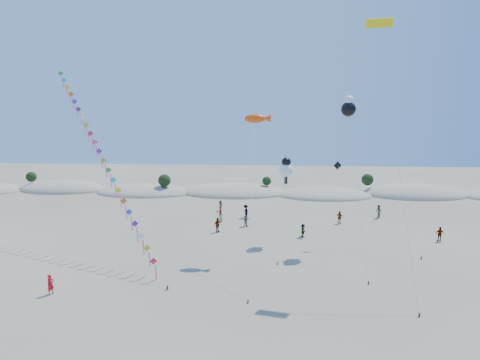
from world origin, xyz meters
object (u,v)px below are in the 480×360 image
(parafoil_kite, at_px, (380,28))
(flyer_foreground, at_px, (51,284))
(fish_kite, at_px, (258,119))
(kite_train, at_px, (100,153))

(parafoil_kite, bearing_deg, flyer_foreground, -163.45)
(fish_kite, height_order, parafoil_kite, parafoil_kite)
(kite_train, bearing_deg, fish_kite, 1.08)
(kite_train, relative_size, flyer_foreground, 11.67)
(fish_kite, distance_m, parafoil_kite, 14.07)
(fish_kite, xyz_separation_m, flyer_foreground, (-16.72, -12.05, -13.16))
(parafoil_kite, distance_m, flyer_foreground, 35.75)
(fish_kite, bearing_deg, kite_train, -178.92)
(parafoil_kite, bearing_deg, kite_train, 172.68)
(kite_train, xyz_separation_m, flyer_foreground, (0.13, -11.73, -9.53))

